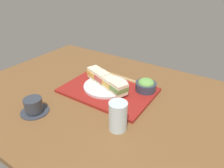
{
  "coord_description": "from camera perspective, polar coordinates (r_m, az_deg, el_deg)",
  "views": [
    {
      "loc": [
        -51.22,
        68.8,
        55.03
      ],
      "look_at": [
        -2.73,
        -5.44,
        5.0
      ],
      "focal_mm": 32.36,
      "sensor_mm": 36.0,
      "label": 1
    }
  ],
  "objects": [
    {
      "name": "sandwich_inner_near",
      "position": [
        1.02,
        -0.48,
        0.32
      ],
      "size": [
        8.7,
        8.14,
        5.65
      ],
      "color": "#EFE5C1",
      "rests_on": "sandwich_plate"
    },
    {
      "name": "serving_tray",
      "position": [
        1.05,
        -1.07,
        -1.75
      ],
      "size": [
        45.69,
        31.72,
        1.41
      ],
      "primitive_type": "cube",
      "color": "maroon",
      "rests_on": "ground_plane"
    },
    {
      "name": "sandwich_nearmost",
      "position": [
        0.97,
        2.04,
        -1.22
      ],
      "size": [
        8.68,
        8.45,
        5.85
      ],
      "color": "#EFE5C1",
      "rests_on": "sandwich_plate"
    },
    {
      "name": "sandwich_plate",
      "position": [
        1.06,
        -1.62,
        -0.57
      ],
      "size": [
        23.74,
        23.74,
        1.23
      ],
      "primitive_type": "cylinder",
      "color": "silver",
      "rests_on": "serving_tray"
    },
    {
      "name": "drinking_glass",
      "position": [
        0.79,
        1.7,
        -9.06
      ],
      "size": [
        7.27,
        7.27,
        12.29
      ],
      "primitive_type": "cylinder",
      "color": "silver",
      "rests_on": "ground_plane"
    },
    {
      "name": "chopsticks_pair",
      "position": [
        1.15,
        2.5,
        1.92
      ],
      "size": [
        22.2,
        2.85,
        0.7
      ],
      "color": "tan",
      "rests_on": "serving_tray"
    },
    {
      "name": "ground_plane",
      "position": [
        1.03,
        -2.94,
        -4.0
      ],
      "size": [
        140.0,
        100.0,
        3.0
      ],
      "primitive_type": "cube",
      "color": "brown"
    },
    {
      "name": "coffee_cup",
      "position": [
        0.96,
        -21.25,
        -5.78
      ],
      "size": [
        12.47,
        12.47,
        6.86
      ],
      "color": "#333842",
      "rests_on": "ground_plane"
    },
    {
      "name": "salad_bowl",
      "position": [
        1.04,
        9.55,
        -0.31
      ],
      "size": [
        10.5,
        10.5,
        6.45
      ],
      "color": "#33384C",
      "rests_on": "serving_tray"
    },
    {
      "name": "sandwich_farmost",
      "position": [
        1.12,
        -4.84,
        3.15
      ],
      "size": [
        9.08,
        8.6,
        5.93
      ],
      "color": "#EFE5C1",
      "rests_on": "sandwich_plate"
    },
    {
      "name": "sandwich_inner_far",
      "position": [
        1.07,
        -2.76,
        1.84
      ],
      "size": [
        9.0,
        8.56,
        5.92
      ],
      "color": "#EFE5C1",
      "rests_on": "sandwich_plate"
    }
  ]
}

